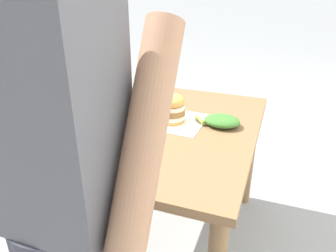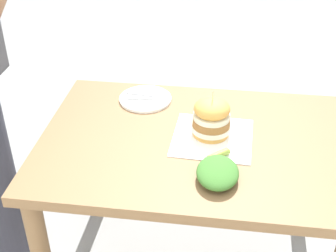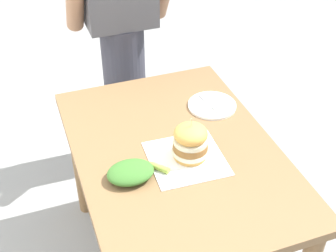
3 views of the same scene
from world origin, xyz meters
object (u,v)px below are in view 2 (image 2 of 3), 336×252
(side_salad, at_px, (218,172))
(sandwich, at_px, (211,118))
(pickle_spear, at_px, (219,155))
(side_plate_with_forks, at_px, (145,99))
(patio_table, at_px, (194,165))

(side_salad, bearing_deg, sandwich, 8.30)
(pickle_spear, bearing_deg, side_salad, -179.65)
(side_plate_with_forks, xyz_separation_m, side_salad, (-0.48, -0.33, 0.02))
(pickle_spear, relative_size, side_plate_with_forks, 0.39)
(sandwich, xyz_separation_m, pickle_spear, (-0.14, -0.04, -0.06))
(sandwich, bearing_deg, side_plate_with_forks, 52.06)
(sandwich, relative_size, pickle_spear, 2.13)
(pickle_spear, bearing_deg, patio_table, 41.10)
(sandwich, xyz_separation_m, side_salad, (-0.26, -0.04, -0.05))
(side_plate_with_forks, bearing_deg, side_salad, -145.86)
(pickle_spear, distance_m, side_salad, 0.11)
(patio_table, bearing_deg, side_salad, -156.87)
(pickle_spear, xyz_separation_m, side_salad, (-0.11, -0.00, 0.01))
(sandwich, height_order, side_plate_with_forks, sandwich)
(patio_table, height_order, pickle_spear, pickle_spear)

